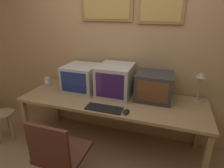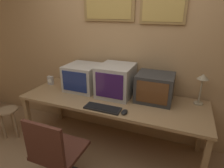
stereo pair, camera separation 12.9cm
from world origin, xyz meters
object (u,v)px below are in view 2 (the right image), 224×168
Objects in this scene: desk_lamp at (202,82)px; monitor_right at (155,87)px; monitor_center at (116,80)px; mouse_near_keyboard at (124,112)px; keyboard_main at (102,108)px; desk_clock at (51,80)px; monitor_left at (83,77)px; side_stool at (9,117)px; office_chair at (58,159)px.

monitor_right is at bearing -169.13° from desk_lamp.
monitor_center is 4.14× the size of mouse_near_keyboard.
monitor_right is 3.84× the size of mouse_near_keyboard.
desk_lamp is at bearing 36.10° from mouse_near_keyboard.
monitor_center is 1.26× the size of desk_lamp.
keyboard_main is 3.23× the size of desk_clock.
monitor_center is at bearing -173.12° from desk_lamp.
keyboard_main is (0.51, -0.44, -0.17)m from monitor_left.
monitor_right reaches higher than side_stool.
side_stool is at bearing -134.48° from desk_clock.
monitor_right is 0.96× the size of side_stool.
monitor_center is 0.47m from keyboard_main.
mouse_near_keyboard is at bearing -143.90° from desk_lamp.
mouse_near_keyboard is 0.25× the size of side_stool.
monitor_right is at bearing 0.73° from monitor_left.
office_chair reaches higher than desk_clock.
desk_clock is 0.82m from side_stool.
desk_clock is (-0.55, -0.04, -0.11)m from monitor_left.
side_stool is at bearing -153.33° from monitor_left.
desk_clock is at bearing -175.80° from desk_lamp.
office_chair is at bearing -139.18° from desk_lamp.
desk_clock is at bearing -178.08° from monitor_right.
keyboard_main reaches higher than side_stool.
monitor_left is 0.57m from desk_clock.
desk_lamp is at bearing 40.82° from office_chair.
monitor_left is at bearing 4.11° from desk_clock.
monitor_left reaches higher than keyboard_main.
monitor_left is 0.91m from mouse_near_keyboard.
desk_lamp is at bearing 13.71° from side_stool.
keyboard_main is 0.92× the size of side_stool.
monitor_right is at bearing 53.00° from office_chair.
monitor_right is 3.35× the size of desk_clock.
mouse_near_keyboard is (-0.24, -0.46, -0.16)m from monitor_right.
office_chair is (0.81, -0.96, -0.42)m from desk_clock.
monitor_center is 1.12× the size of keyboard_main.
desk_lamp reaches higher than office_chair.
monitor_center reaches higher than mouse_near_keyboard.
desk_lamp reaches higher than desk_clock.
mouse_near_keyboard is at bearing -58.26° from monitor_center.
mouse_near_keyboard is at bearing -117.69° from monitor_right.
mouse_near_keyboard is at bearing -16.97° from desk_clock.
desk_lamp is at bearing 6.88° from monitor_center.
office_chair is (-0.25, -0.56, -0.37)m from keyboard_main.
office_chair is (0.25, -1.00, -0.53)m from monitor_left.
monitor_center is 1.03× the size of side_stool.
mouse_near_keyboard is (0.78, -0.45, -0.16)m from monitor_left.
mouse_near_keyboard reaches higher than side_stool.
monitor_right is at bearing 1.92° from desk_clock.
monitor_right reaches higher than keyboard_main.
desk_clock is at bearing 129.99° from office_chair.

